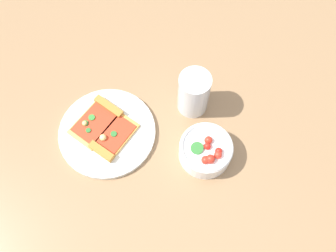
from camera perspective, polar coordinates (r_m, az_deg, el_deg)
The scene contains 6 objects.
ground_plane at distance 0.96m, azimuth -8.36°, elevation -0.94°, with size 2.40×2.40×0.00m, color #93704C.
plate at distance 0.96m, azimuth -9.81°, elevation -1.02°, with size 0.26×0.26×0.01m, color silver.
pizza_slice_near at distance 0.94m, azimuth -9.15°, elevation -2.17°, with size 0.14×0.09×0.02m.
pizza_slice_far at distance 0.97m, azimuth -11.25°, elevation 1.08°, with size 0.15×0.11×0.02m.
salad_bowl at distance 0.90m, azimuth 6.13°, elevation -3.97°, with size 0.14×0.14×0.08m.
soda_glass at distance 0.94m, azimuth 4.15°, elevation 5.20°, with size 0.08×0.08×0.14m.
Camera 1 is at (0.16, 0.36, 0.88)m, focal length 37.61 mm.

